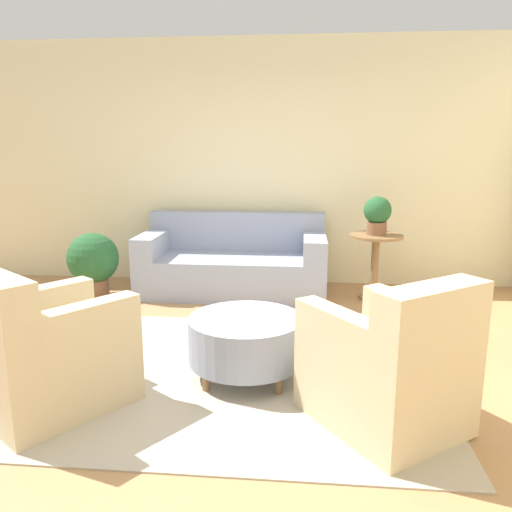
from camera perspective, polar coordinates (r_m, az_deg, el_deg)
name	(u,v)px	position (r m, az deg, el deg)	size (l,w,h in m)	color
ground_plane	(228,374)	(3.67, -3.23, -13.34)	(16.00, 16.00, 0.00)	#AD7F51
wall_back	(260,164)	(5.93, 0.46, 10.49)	(9.15, 0.12, 2.80)	beige
rug	(228,374)	(3.67, -3.23, -13.27)	(2.88, 2.28, 0.01)	#B2A893
couch	(234,264)	(5.58, -2.56, -0.93)	(2.02, 0.93, 0.86)	#8E99B2
armchair_left	(47,354)	(3.34, -22.79, -10.30)	(1.04, 1.06, 0.90)	#C6B289
armchair_right	(390,368)	(3.01, 15.03, -12.23)	(1.04, 1.06, 0.90)	#C6B289
ottoman_table	(246,339)	(3.51, -1.17, -9.46)	(0.80, 0.80, 0.43)	#8E99B2
side_table	(375,255)	(5.40, 13.47, 0.09)	(0.56, 0.56, 0.70)	olive
potted_plant_on_side_table	(377,214)	(5.33, 13.70, 4.72)	(0.29, 0.29, 0.40)	brown
potted_plant_floor	(93,261)	(5.63, -18.12, -0.54)	(0.55, 0.55, 0.70)	brown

